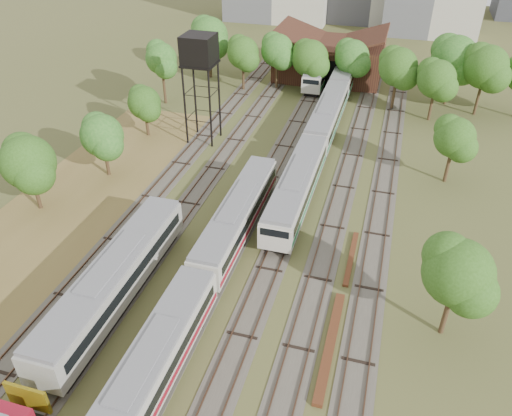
% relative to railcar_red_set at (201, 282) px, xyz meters
% --- Properties ---
extents(ground, '(240.00, 240.00, 0.00)m').
position_rel_railcar_red_set_xyz_m(ground, '(2.00, -5.77, -1.77)').
color(ground, '#475123').
rests_on(ground, ground).
extents(dry_grass_patch, '(14.00, 60.00, 0.04)m').
position_rel_railcar_red_set_xyz_m(dry_grass_patch, '(-16.00, 2.23, -1.75)').
color(dry_grass_patch, brown).
rests_on(dry_grass_patch, ground).
extents(tracks, '(24.60, 80.00, 0.19)m').
position_rel_railcar_red_set_xyz_m(tracks, '(1.33, 19.23, -1.73)').
color(tracks, '#4C473D').
rests_on(tracks, ground).
extents(railcar_red_set, '(2.72, 34.58, 3.36)m').
position_rel_railcar_red_set_xyz_m(railcar_red_set, '(0.00, 0.00, 0.00)').
color(railcar_red_set, black).
rests_on(railcar_red_set, ground).
extents(railcar_green_set, '(2.90, 52.08, 3.59)m').
position_rel_railcar_red_set_xyz_m(railcar_green_set, '(4.00, 32.17, 0.12)').
color(railcar_green_set, black).
rests_on(railcar_green_set, ground).
extents(railcar_rear, '(2.75, 16.08, 3.39)m').
position_rel_railcar_red_set_xyz_m(railcar_rear, '(0.00, 50.17, 0.02)').
color(railcar_rear, black).
rests_on(railcar_rear, ground).
extents(old_grey_coach, '(2.96, 18.00, 3.66)m').
position_rel_railcar_red_set_xyz_m(old_grey_coach, '(-6.00, -1.77, 0.22)').
color(old_grey_coach, black).
rests_on(old_grey_coach, ground).
extents(water_tower, '(3.59, 3.59, 12.38)m').
position_rel_railcar_red_set_xyz_m(water_tower, '(-9.72, 25.73, 8.67)').
color(water_tower, black).
rests_on(water_tower, ground).
extents(rail_pile_near, '(0.66, 9.85, 0.33)m').
position_rel_railcar_red_set_xyz_m(rail_pile_near, '(10.00, -1.75, -1.61)').
color(rail_pile_near, '#5D301A').
rests_on(rail_pile_near, ground).
extents(rail_pile_far, '(0.45, 7.12, 0.23)m').
position_rel_railcar_red_set_xyz_m(rail_pile_far, '(10.20, 7.92, -1.66)').
color(rail_pile_far, '#5D301A').
rests_on(rail_pile_far, ground).
extents(maintenance_shed, '(16.45, 11.55, 7.58)m').
position_rel_railcar_red_set_xyz_m(maintenance_shed, '(1.00, 52.21, 1.14)').
color(maintenance_shed, '#371B14').
rests_on(maintenance_shed, ground).
extents(tree_band_left, '(7.75, 65.41, 8.34)m').
position_rel_railcar_red_set_xyz_m(tree_band_left, '(-18.46, 14.03, 3.11)').
color(tree_band_left, '#382616').
rests_on(tree_band_left, ground).
extents(tree_band_far, '(49.20, 10.56, 9.38)m').
position_rel_railcar_red_set_xyz_m(tree_band_far, '(6.02, 44.64, 4.06)').
color(tree_band_far, '#382616').
rests_on(tree_band_far, ground).
extents(tree_band_right, '(6.07, 42.30, 7.86)m').
position_rel_railcar_red_set_xyz_m(tree_band_right, '(17.04, 22.14, 3.56)').
color(tree_band_right, '#382616').
rests_on(tree_band_right, ground).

